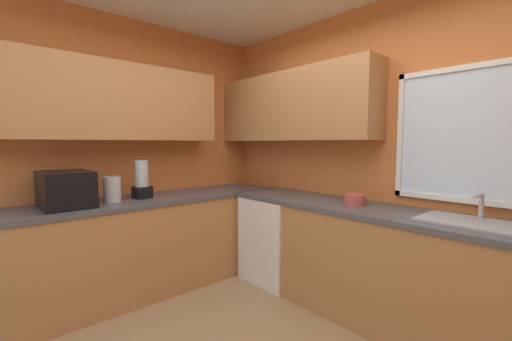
# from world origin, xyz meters

# --- Properties ---
(room_shell) EXTENTS (3.96, 3.35, 2.71)m
(room_shell) POSITION_xyz_m (-0.37, 0.46, 1.77)
(room_shell) COLOR #D17238
(room_shell) RESTS_ON ground_plane
(counter_run_left) EXTENTS (0.65, 2.96, 0.90)m
(counter_run_left) POSITION_xyz_m (-1.61, 0.00, 0.45)
(counter_run_left) COLOR #AD7542
(counter_run_left) RESTS_ON ground_plane
(counter_run_back) EXTENTS (3.05, 0.65, 0.90)m
(counter_run_back) POSITION_xyz_m (0.21, 1.30, 0.45)
(counter_run_back) COLOR #AD7542
(counter_run_back) RESTS_ON ground_plane
(dishwasher) EXTENTS (0.60, 0.60, 0.86)m
(dishwasher) POSITION_xyz_m (-0.95, 1.27, 0.43)
(dishwasher) COLOR white
(dishwasher) RESTS_ON ground_plane
(microwave) EXTENTS (0.48, 0.36, 0.29)m
(microwave) POSITION_xyz_m (-1.61, -0.52, 1.05)
(microwave) COLOR black
(microwave) RESTS_ON counter_run_left
(kettle) EXTENTS (0.15, 0.15, 0.23)m
(kettle) POSITION_xyz_m (-1.59, -0.17, 1.02)
(kettle) COLOR #B7B7BC
(kettle) RESTS_ON counter_run_left
(sink_assembly) EXTENTS (0.63, 0.40, 0.19)m
(sink_assembly) POSITION_xyz_m (0.77, 1.31, 0.92)
(sink_assembly) COLOR #9EA0A5
(sink_assembly) RESTS_ON counter_run_back
(bowl) EXTENTS (0.18, 0.18, 0.09)m
(bowl) POSITION_xyz_m (-0.09, 1.30, 0.95)
(bowl) COLOR #B74C42
(bowl) RESTS_ON counter_run_back
(blender_appliance) EXTENTS (0.15, 0.15, 0.36)m
(blender_appliance) POSITION_xyz_m (-1.61, 0.11, 1.07)
(blender_appliance) COLOR black
(blender_appliance) RESTS_ON counter_run_left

